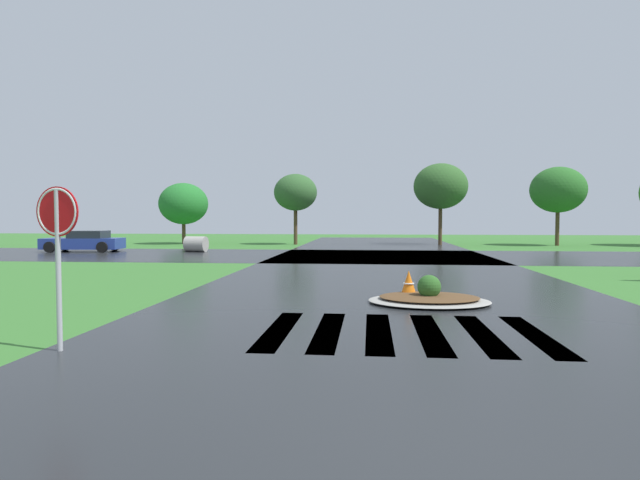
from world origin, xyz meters
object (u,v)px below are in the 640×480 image
at_px(median_island, 429,298).
at_px(stop_sign, 58,229).
at_px(traffic_cone, 409,285).
at_px(car_dark_suv, 84,242).
at_px(drainage_pipe_stack, 196,244).

bearing_deg(median_island, stop_sign, -140.42).
relative_size(median_island, traffic_cone, 4.00).
distance_m(median_island, traffic_cone, 0.78).
distance_m(car_dark_suv, drainage_pipe_stack, 6.82).
distance_m(drainage_pipe_stack, traffic_cone, 20.50).
xyz_separation_m(car_dark_suv, traffic_cone, (18.14, -16.68, -0.24)).
relative_size(median_island, drainage_pipe_stack, 2.16).
height_order(drainage_pipe_stack, traffic_cone, drainage_pipe_stack).
height_order(median_island, drainage_pipe_stack, drainage_pipe_stack).
height_order(stop_sign, median_island, stop_sign).
distance_m(median_island, car_dark_suv, 25.38).
bearing_deg(car_dark_suv, stop_sign, 113.53).
bearing_deg(car_dark_suv, median_island, 131.47).
relative_size(stop_sign, drainage_pipe_stack, 1.88).
xyz_separation_m(stop_sign, drainage_pipe_stack, (-5.65, 22.75, -1.40)).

